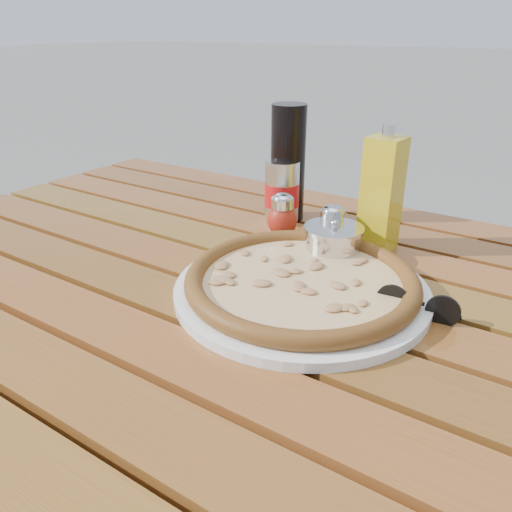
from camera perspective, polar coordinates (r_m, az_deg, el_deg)
The scene contains 10 objects.
table at distance 0.80m, azimuth -0.80°, elevation -7.45°, with size 1.40×0.90×0.75m.
plate at distance 0.71m, azimuth 5.17°, elevation -3.87°, with size 0.36×0.36×0.01m, color white.
pizza at distance 0.71m, azimuth 5.21°, elevation -2.75°, with size 0.38×0.38×0.03m.
pepper_shaker at distance 0.90m, azimuth 3.03°, elevation 4.58°, with size 0.07×0.07×0.08m.
oregano_shaker at distance 0.85m, azimuth 8.63°, elevation 3.04°, with size 0.06×0.06×0.08m.
dark_bottle at distance 0.97m, azimuth 3.66°, elevation 10.51°, with size 0.07×0.07×0.22m, color black.
soda_can at distance 0.97m, azimuth 2.99°, elevation 7.30°, with size 0.07×0.07×0.12m.
olive_oil_cruet at distance 0.85m, azimuth 14.15°, elevation 6.88°, with size 0.06×0.06×0.21m.
parmesan_tin at distance 0.81m, azimuth 8.80°, elevation 1.44°, with size 0.11×0.11×0.07m.
sunglasses at distance 0.69m, azimuth 17.96°, elevation -5.47°, with size 0.11×0.03×0.04m.
Camera 1 is at (0.38, -0.56, 1.10)m, focal length 35.00 mm.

